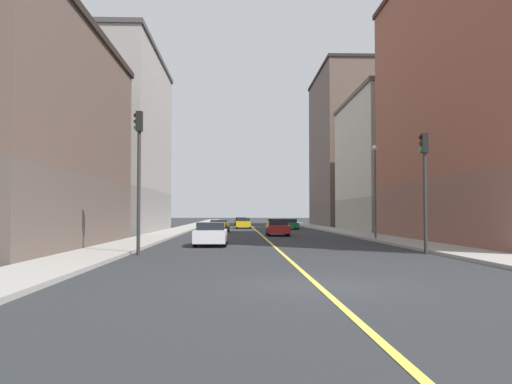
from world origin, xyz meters
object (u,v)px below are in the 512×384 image
(street_lamp_left_near, at_px, (375,181))
(car_green, at_px, (289,224))
(building_left_mid, at_px, (398,164))
(traffic_light_left_near, at_px, (424,175))
(building_right_midblock, at_px, (106,143))
(car_black, at_px, (219,226))
(building_left_near, at_px, (500,95))
(building_left_far, at_px, (353,149))
(car_yellow, at_px, (244,223))
(car_white, at_px, (211,234))
(car_red, at_px, (278,228))
(traffic_light_right_near, at_px, (139,162))
(car_orange, at_px, (241,221))

(street_lamp_left_near, distance_m, car_green, 25.44)
(street_lamp_left_near, xyz_separation_m, car_green, (-3.57, 24.94, -3.51))
(building_left_mid, xyz_separation_m, traffic_light_left_near, (-8.26, -30.95, -3.38))
(traffic_light_left_near, height_order, street_lamp_left_near, street_lamp_left_near)
(building_right_midblock, relative_size, street_lamp_left_near, 3.12)
(traffic_light_left_near, xyz_separation_m, car_green, (-2.55, 37.58, -3.01))
(building_left_mid, xyz_separation_m, car_black, (-18.58, -2.40, -6.40))
(building_left_near, height_order, building_left_far, building_left_far)
(building_left_near, height_order, car_yellow, building_left_near)
(traffic_light_left_near, distance_m, car_white, 12.40)
(street_lamp_left_near, relative_size, car_black, 1.39)
(building_left_far, relative_size, car_green, 5.36)
(building_left_far, height_order, car_red, building_left_far)
(building_left_mid, xyz_separation_m, car_yellow, (-16.03, 10.38, -6.36))
(building_right_midblock, distance_m, car_white, 25.17)
(traffic_light_right_near, bearing_deg, building_left_near, 23.51)
(traffic_light_right_near, bearing_deg, car_red, 68.96)
(traffic_light_left_near, distance_m, car_red, 21.13)
(building_right_midblock, bearing_deg, traffic_light_right_near, -73.49)
(car_yellow, xyz_separation_m, car_white, (-2.28, -34.69, 0.03))
(traffic_light_left_near, bearing_deg, street_lamp_left_near, 85.40)
(car_green, distance_m, car_orange, 21.29)
(building_left_near, relative_size, building_right_midblock, 1.15)
(building_left_near, xyz_separation_m, traffic_light_right_near, (-21.25, -9.24, -5.29))
(traffic_light_right_near, bearing_deg, car_yellow, 82.80)
(car_black, relative_size, car_white, 1.10)
(traffic_light_left_near, height_order, car_orange, traffic_light_left_near)
(building_left_mid, distance_m, car_white, 31.08)
(building_left_far, xyz_separation_m, street_lamp_left_near, (-7.24, -40.20, -7.04))
(building_right_midblock, bearing_deg, traffic_light_left_near, -52.59)
(car_yellow, height_order, car_white, car_white)
(traffic_light_left_near, bearing_deg, traffic_light_right_near, 180.00)
(building_left_mid, distance_m, traffic_light_right_near, 37.65)
(car_black, xyz_separation_m, car_white, (0.27, -21.91, 0.07))
(car_yellow, height_order, car_red, car_red)
(car_yellow, relative_size, car_white, 0.96)
(building_left_mid, distance_m, car_yellow, 20.12)
(car_orange, relative_size, car_white, 0.95)
(building_left_mid, distance_m, car_black, 19.80)
(building_left_far, bearing_deg, building_left_mid, -90.00)
(building_left_mid, xyz_separation_m, car_orange, (-16.24, 27.23, -6.38))
(building_left_near, relative_size, traffic_light_left_near, 4.20)
(building_left_near, xyz_separation_m, traffic_light_left_near, (-8.26, -9.24, -5.82))
(car_black, bearing_deg, building_left_far, 52.59)
(traffic_light_right_near, height_order, street_lamp_left_near, street_lamp_left_near)
(building_left_far, xyz_separation_m, car_green, (-10.81, -15.26, -10.55))
(building_right_midblock, relative_size, car_white, 4.79)
(building_left_mid, bearing_deg, traffic_light_left_near, -104.94)
(car_red, distance_m, car_green, 17.51)
(traffic_light_left_near, bearing_deg, building_left_far, 81.12)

